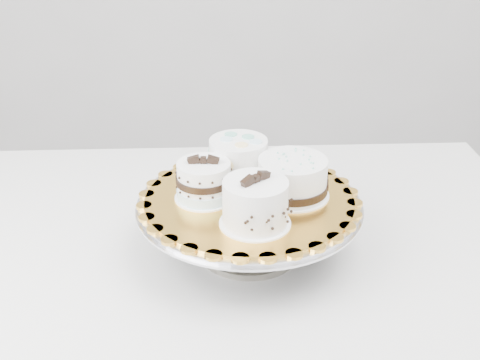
{
  "coord_description": "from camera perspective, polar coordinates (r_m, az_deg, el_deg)",
  "views": [
    {
      "loc": [
        -0.16,
        -0.89,
        1.37
      ],
      "look_at": [
        -0.03,
        0.02,
        0.9
      ],
      "focal_mm": 45.0,
      "sensor_mm": 36.0,
      "label": 1
    }
  ],
  "objects": [
    {
      "name": "table",
      "position": [
        1.2,
        -1.29,
        -8.27
      ],
      "size": [
        1.34,
        0.96,
        0.75
      ],
      "rotation": [
        0.0,
        0.0,
        -0.09
      ],
      "color": "silver",
      "rests_on": "floor"
    },
    {
      "name": "cake_stand",
      "position": [
        1.08,
        0.88,
        -3.5
      ],
      "size": [
        0.4,
        0.4,
        0.11
      ],
      "color": "gray",
      "rests_on": "table"
    },
    {
      "name": "cake_dots",
      "position": [
        1.1,
        -0.15,
        1.99
      ],
      "size": [
        0.13,
        0.13,
        0.08
      ],
      "rotation": [
        0.0,
        0.0,
        0.11
      ],
      "color": "white",
      "rests_on": "cake_board"
    },
    {
      "name": "cake_swirl",
      "position": [
        0.96,
        1.46,
        -2.31
      ],
      "size": [
        0.15,
        0.15,
        0.09
      ],
      "rotation": [
        0.0,
        0.0,
        0.59
      ],
      "color": "white",
      "rests_on": "cake_board"
    },
    {
      "name": "cake_banded",
      "position": [
        1.04,
        -3.43,
        -0.2
      ],
      "size": [
        0.11,
        0.11,
        0.08
      ],
      "rotation": [
        0.0,
        0.0,
        -0.16
      ],
      "color": "white",
      "rests_on": "cake_board"
    },
    {
      "name": "cake_board",
      "position": [
        1.06,
        0.89,
        -1.79
      ],
      "size": [
        0.44,
        0.44,
        0.01
      ],
      "primitive_type": "cylinder",
      "rotation": [
        0.0,
        0.0,
        -0.22
      ],
      "color": "orange",
      "rests_on": "cake_stand"
    },
    {
      "name": "cake_ribbon",
      "position": [
        1.05,
        5.05,
        0.13
      ],
      "size": [
        0.15,
        0.15,
        0.07
      ],
      "rotation": [
        0.0,
        0.0,
        -0.24
      ],
      "color": "white",
      "rests_on": "cake_board"
    }
  ]
}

